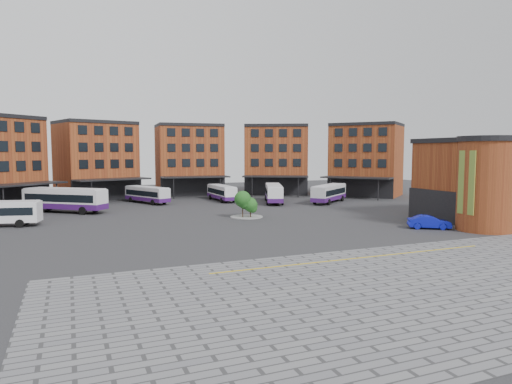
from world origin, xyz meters
name	(u,v)px	position (x,y,z in m)	size (l,w,h in m)	color
ground	(269,233)	(0.00, 0.00, 0.00)	(160.00, 160.00, 0.00)	#28282B
paving_zone	(429,284)	(2.00, -22.00, 0.01)	(50.00, 22.00, 0.02)	slate
yellow_line	(359,258)	(2.00, -14.00, 0.03)	(26.00, 0.15, 0.02)	gold
main_building	(160,161)	(-4.77, 38.25, 7.23)	(94.14, 42.48, 14.60)	brown
east_building	(486,180)	(28.70, -3.06, 5.29)	(17.40, 15.40, 10.60)	brown
tree_island	(247,204)	(1.92, 11.58, 1.88)	(4.40, 4.40, 3.68)	gray
bus_b	(65,199)	(-20.84, 26.71, 1.94)	(11.76, 10.15, 3.58)	white
bus_c	(147,194)	(-7.77, 34.43, 1.56)	(6.52, 10.24, 2.88)	silver
bus_d	(222,192)	(5.37, 33.23, 1.52)	(2.69, 10.04, 2.81)	white
bus_e	(274,193)	(12.83, 26.80, 1.72)	(6.54, 11.41, 3.17)	white
bus_f	(329,193)	(21.81, 23.21, 1.70)	(10.25, 9.00, 3.13)	silver
blue_car	(429,222)	(18.12, -4.74, 0.78)	(1.65, 4.74, 1.56)	#0D15B3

